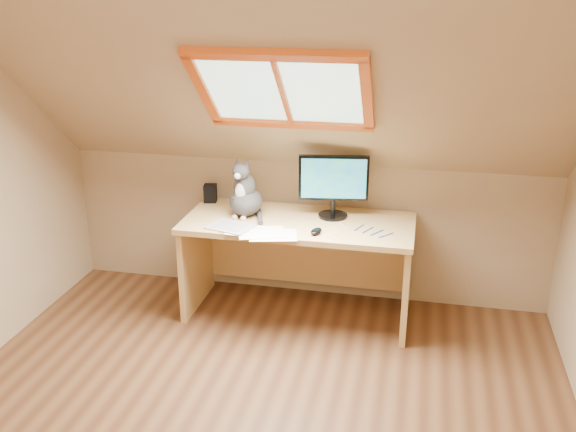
# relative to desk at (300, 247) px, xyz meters

# --- Properties ---
(room_shell) EXTENTS (3.52, 3.52, 2.41)m
(room_shell) POSITION_rel_desk_xyz_m (-0.03, -1.54, 0.95)
(room_shell) COLOR tan
(room_shell) RESTS_ON ground
(desk) EXTENTS (1.54, 0.67, 0.70)m
(desk) POSITION_rel_desk_xyz_m (0.00, 0.00, 0.00)
(desk) COLOR tan
(desk) RESTS_ON ground
(monitor) EXTENTS (0.47, 0.20, 0.43)m
(monitor) POSITION_rel_desk_xyz_m (0.21, 0.05, 0.47)
(monitor) COLOR black
(monitor) RESTS_ON desk
(cat) EXTENTS (0.27, 0.31, 0.41)m
(cat) POSITION_rel_desk_xyz_m (-0.37, -0.04, 0.37)
(cat) COLOR #453F3D
(cat) RESTS_ON desk
(desk_speaker) EXTENTS (0.10, 0.10, 0.13)m
(desk_speaker) POSITION_rel_desk_xyz_m (-0.70, 0.18, 0.28)
(desk_speaker) COLOR black
(desk_speaker) RESTS_ON desk
(graphics_tablet) EXTENTS (0.33, 0.27, 0.01)m
(graphics_tablet) POSITION_rel_desk_xyz_m (-0.40, -0.29, 0.22)
(graphics_tablet) COLOR #B2B2B7
(graphics_tablet) RESTS_ON desk
(mouse) EXTENTS (0.09, 0.12, 0.03)m
(mouse) POSITION_rel_desk_xyz_m (0.16, -0.27, 0.24)
(mouse) COLOR black
(mouse) RESTS_ON desk
(papers) EXTENTS (0.35, 0.30, 0.01)m
(papers) POSITION_rel_desk_xyz_m (-0.16, -0.33, 0.22)
(papers) COLOR white
(papers) RESTS_ON desk
(cables) EXTENTS (0.51, 0.26, 0.01)m
(cables) POSITION_rel_desk_xyz_m (0.41, -0.19, 0.22)
(cables) COLOR silver
(cables) RESTS_ON desk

